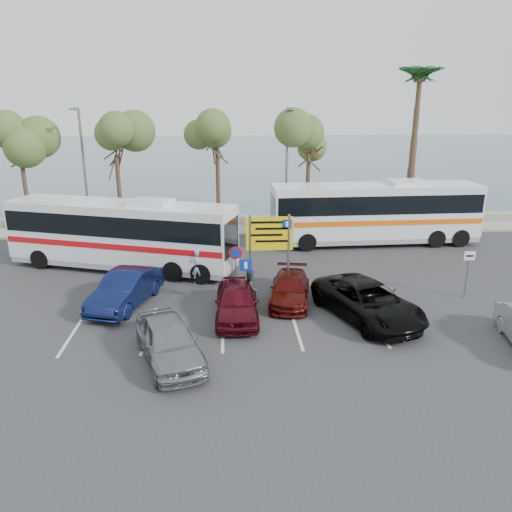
{
  "coord_description": "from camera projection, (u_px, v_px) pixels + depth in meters",
  "views": [
    {
      "loc": [
        -0.96,
        -19.03,
        8.69
      ],
      "look_at": [
        0.36,
        3.0,
        1.69
      ],
      "focal_mm": 35.0,
      "sensor_mm": 36.0,
      "label": 1
    }
  ],
  "objects": [
    {
      "name": "coach_bus_right",
      "position": [
        375.0,
        215.0,
        30.69
      ],
      "size": [
        12.72,
        3.17,
        3.94
      ],
      "color": "silver",
      "rests_on": "ground"
    },
    {
      "name": "palm_tree",
      "position": [
        420.0,
        79.0,
        31.78
      ],
      "size": [
        4.8,
        4.8,
        11.2
      ],
      "color": "#382619",
      "rests_on": "kerb_strip"
    },
    {
      "name": "sea",
      "position": [
        232.0,
        156.0,
        77.87
      ],
      "size": [
        140.0,
        140.0,
        0.0
      ],
      "primitive_type": "plane",
      "color": "#3A515D",
      "rests_on": "ground"
    },
    {
      "name": "tree_far_left",
      "position": [
        18.0,
        137.0,
        31.4
      ],
      "size": [
        3.2,
        3.2,
        7.6
      ],
      "color": "#382619",
      "rests_on": "kerb_strip"
    },
    {
      "name": "car_red",
      "position": [
        237.0,
        301.0,
        20.46
      ],
      "size": [
        1.79,
        4.34,
        1.47
      ],
      "primitive_type": "imported",
      "rotation": [
        0.0,
        0.0,
        -0.01
      ],
      "color": "#4D0B15",
      "rests_on": "ground"
    },
    {
      "name": "car_silver_a",
      "position": [
        169.0,
        341.0,
        17.06
      ],
      "size": [
        3.16,
        4.78,
        1.51
      ],
      "primitive_type": "imported",
      "rotation": [
        0.0,
        0.0,
        0.34
      ],
      "color": "gray",
      "rests_on": "ground"
    },
    {
      "name": "tree_mid",
      "position": [
        217.0,
        131.0,
        32.01
      ],
      "size": [
        3.2,
        3.2,
        8.0
      ],
      "color": "#382619",
      "rests_on": "kerb_strip"
    },
    {
      "name": "ground",
      "position": [
        252.0,
        316.0,
        20.79
      ],
      "size": [
        120.0,
        120.0,
        0.0
      ],
      "primitive_type": "plane",
      "color": "#313133",
      "rests_on": "ground"
    },
    {
      "name": "pedestrian_far",
      "position": [
        250.0,
        289.0,
        21.48
      ],
      "size": [
        0.66,
        0.84,
        1.71
      ],
      "primitive_type": "imported",
      "rotation": [
        0.0,
        0.0,
        1.56
      ],
      "color": "#2E3345",
      "rests_on": "ground"
    },
    {
      "name": "sign_parking",
      "position": [
        246.0,
        277.0,
        21.09
      ],
      "size": [
        0.5,
        0.07,
        2.25
      ],
      "color": "slate",
      "rests_on": "ground"
    },
    {
      "name": "suv_black",
      "position": [
        368.0,
        301.0,
        20.37
      ],
      "size": [
        4.32,
        6.04,
        1.53
      ],
      "primitive_type": "imported",
      "rotation": [
        0.0,
        0.0,
        0.36
      ],
      "color": "black",
      "rests_on": "ground"
    },
    {
      "name": "car_blue",
      "position": [
        126.0,
        289.0,
        21.68
      ],
      "size": [
        2.87,
        4.87,
        1.52
      ],
      "primitive_type": "imported",
      "rotation": [
        0.0,
        0.0,
        -0.3
      ],
      "color": "#0D153F",
      "rests_on": "ground"
    },
    {
      "name": "kerb_strip",
      "position": [
        241.0,
        230.0,
        34.09
      ],
      "size": [
        44.0,
        2.4,
        0.15
      ],
      "primitive_type": "cube",
      "color": "gray",
      "rests_on": "ground"
    },
    {
      "name": "lane_markings",
      "position": [
        224.0,
        328.0,
        19.77
      ],
      "size": [
        12.02,
        4.2,
        0.01
      ],
      "primitive_type": null,
      "color": "silver",
      "rests_on": "ground"
    },
    {
      "name": "coach_bus_left",
      "position": [
        122.0,
        237.0,
        26.17
      ],
      "size": [
        12.31,
        6.21,
        3.77
      ],
      "color": "silver",
      "rests_on": "ground"
    },
    {
      "name": "pedestrian_near",
      "position": [
        197.0,
        267.0,
        24.18
      ],
      "size": [
        0.64,
        0.43,
        1.74
      ],
      "primitive_type": "imported",
      "rotation": [
        0.0,
        0.0,
        3.13
      ],
      "color": "#859BC2",
      "rests_on": "ground"
    },
    {
      "name": "tree_left",
      "position": [
        115.0,
        142.0,
        31.84
      ],
      "size": [
        3.2,
        3.2,
        7.2
      ],
      "color": "#382619",
      "rests_on": "kerb_strip"
    },
    {
      "name": "seawall",
      "position": [
        240.0,
        220.0,
        35.92
      ],
      "size": [
        48.0,
        0.8,
        0.6
      ],
      "primitive_type": "cube",
      "color": "gray",
      "rests_on": "ground"
    },
    {
      "name": "direction_sign",
      "position": [
        270.0,
        239.0,
        23.15
      ],
      "size": [
        2.2,
        0.12,
        3.6
      ],
      "color": "slate",
      "rests_on": "ground"
    },
    {
      "name": "sign_no_stop",
      "position": [
        236.0,
        263.0,
        22.55
      ],
      "size": [
        0.6,
        0.08,
        2.35
      ],
      "color": "slate",
      "rests_on": "ground"
    },
    {
      "name": "street_lamp_right",
      "position": [
        287.0,
        164.0,
        32.43
      ],
      "size": [
        0.45,
        1.15,
        8.01
      ],
      "color": "slate",
      "rests_on": "kerb_strip"
    },
    {
      "name": "sign_taxi",
      "position": [
        468.0,
        268.0,
        22.34
      ],
      "size": [
        0.5,
        0.07,
        2.2
      ],
      "color": "slate",
      "rests_on": "ground"
    },
    {
      "name": "street_lamp_left",
      "position": [
        84.0,
        165.0,
        31.69
      ],
      "size": [
        0.45,
        1.15,
        8.01
      ],
      "color": "slate",
      "rests_on": "kerb_strip"
    },
    {
      "name": "tree_right",
      "position": [
        309.0,
        139.0,
        32.5
      ],
      "size": [
        3.2,
        3.2,
        7.4
      ],
      "color": "#382619",
      "rests_on": "kerb_strip"
    },
    {
      "name": "car_maroon",
      "position": [
        290.0,
        289.0,
        22.14
      ],
      "size": [
        2.37,
        4.36,
        1.2
      ],
      "primitive_type": "imported",
      "rotation": [
        0.0,
        0.0,
        -0.17
      ],
      "color": "#4D0E0C",
      "rests_on": "ground"
    }
  ]
}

